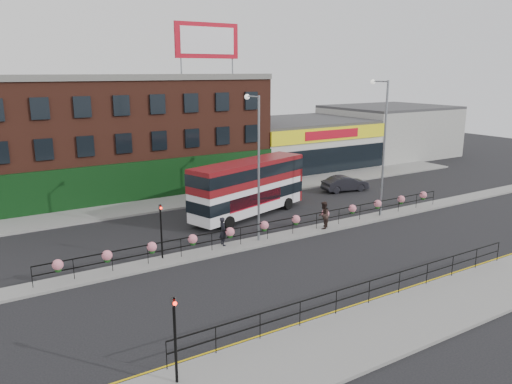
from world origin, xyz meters
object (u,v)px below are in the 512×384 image
pedestrian_a (223,231)px  lamp_column_east (382,136)px  pedestrian_b (324,215)px  car (345,184)px  double_decker_bus (249,182)px  lamp_column_west (257,156)px

pedestrian_a → lamp_column_east: bearing=-86.1°
pedestrian_b → car: bearing=-176.6°
pedestrian_b → lamp_column_east: lamp_column_east is taller
double_decker_bus → lamp_column_east: 10.30m
pedestrian_a → pedestrian_b: bearing=-90.8°
lamp_column_east → lamp_column_west: bearing=-179.7°
car → lamp_column_west: 16.64m
double_decker_bus → lamp_column_east: lamp_column_east is taller
pedestrian_a → lamp_column_west: (2.37, -0.16, 4.50)m
pedestrian_a → lamp_column_west: size_ratio=0.20×
double_decker_bus → lamp_column_west: 6.62m
pedestrian_a → lamp_column_west: bearing=-89.4°
pedestrian_b → lamp_column_east: size_ratio=0.19×
double_decker_bus → pedestrian_a: (-5.00, -5.13, -1.52)m
car → pedestrian_a: bearing=123.9°
pedestrian_b → lamp_column_west: 6.76m
car → lamp_column_east: size_ratio=0.45×
double_decker_bus → lamp_column_west: bearing=-116.5°
lamp_column_west → lamp_column_east: size_ratio=0.92×
car → pedestrian_b: 12.01m
double_decker_bus → pedestrian_b: bearing=-67.3°
pedestrian_a → double_decker_bus: bearing=-39.9°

